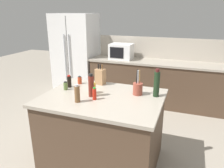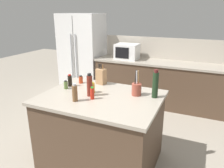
% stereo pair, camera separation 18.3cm
% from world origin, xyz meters
% --- Properties ---
extents(ground_plane, '(14.00, 14.00, 0.00)m').
position_xyz_m(ground_plane, '(0.00, 0.00, 0.00)').
color(ground_plane, gray).
extents(back_counter_run, '(2.81, 0.66, 0.94)m').
position_xyz_m(back_counter_run, '(0.30, 2.20, 0.47)').
color(back_counter_run, '#4C3828').
rests_on(back_counter_run, ground_plane).
extents(wall_backsplash, '(2.77, 0.03, 0.46)m').
position_xyz_m(wall_backsplash, '(0.30, 2.52, 1.17)').
color(wall_backsplash, '#B2A899').
rests_on(wall_backsplash, back_counter_run).
extents(kitchen_island, '(1.47, 1.10, 0.94)m').
position_xyz_m(kitchen_island, '(0.00, 0.00, 0.47)').
color(kitchen_island, '#4C3828').
rests_on(kitchen_island, ground_plane).
extents(refrigerator, '(0.96, 0.75, 1.89)m').
position_xyz_m(refrigerator, '(-1.63, 2.25, 0.94)').
color(refrigerator, white).
rests_on(refrigerator, ground_plane).
extents(microwave, '(0.48, 0.39, 0.33)m').
position_xyz_m(microwave, '(-0.47, 2.20, 1.10)').
color(microwave, white).
rests_on(microwave, back_counter_run).
extents(knife_block, '(0.15, 0.12, 0.29)m').
position_xyz_m(knife_block, '(-0.21, 0.43, 1.05)').
color(knife_block, '#A87C54').
rests_on(knife_block, kitchen_island).
extents(utensil_crock, '(0.12, 0.12, 0.32)m').
position_xyz_m(utensil_crock, '(0.39, 0.21, 1.02)').
color(utensil_crock, brown).
rests_on(utensil_crock, kitchen_island).
extents(vinegar_bottle, '(0.07, 0.07, 0.29)m').
position_xyz_m(vinegar_bottle, '(-0.12, -0.04, 1.07)').
color(vinegar_bottle, maroon).
rests_on(vinegar_bottle, kitchen_island).
extents(wine_bottle, '(0.07, 0.07, 0.35)m').
position_xyz_m(wine_bottle, '(0.62, 0.23, 1.10)').
color(wine_bottle, black).
rests_on(wine_bottle, kitchen_island).
extents(hot_sauce_bottle, '(0.05, 0.05, 0.15)m').
position_xyz_m(hot_sauce_bottle, '(-0.05, -0.12, 1.01)').
color(hot_sauce_bottle, red).
rests_on(hot_sauce_bottle, kitchen_island).
extents(pepper_grinder, '(0.06, 0.06, 0.21)m').
position_xyz_m(pepper_grinder, '(-0.20, -0.26, 1.04)').
color(pepper_grinder, brown).
rests_on(pepper_grinder, kitchen_island).
extents(soy_sauce_bottle, '(0.06, 0.06, 0.17)m').
position_xyz_m(soy_sauce_bottle, '(-0.56, 0.16, 1.02)').
color(soy_sauce_bottle, black).
rests_on(soy_sauce_bottle, kitchen_island).
extents(spice_jar_oregano, '(0.05, 0.05, 0.12)m').
position_xyz_m(spice_jar_oregano, '(-0.55, 0.05, 0.99)').
color(spice_jar_oregano, '#567038').
rests_on(spice_jar_oregano, kitchen_island).
extents(spice_jar_paprika, '(0.06, 0.06, 0.11)m').
position_xyz_m(spice_jar_paprika, '(-0.49, 0.34, 0.99)').
color(spice_jar_paprika, '#B73D1E').
rests_on(spice_jar_paprika, kitchen_island).
extents(honey_jar, '(0.08, 0.08, 0.14)m').
position_xyz_m(honey_jar, '(-0.16, 0.06, 1.01)').
color(honey_jar, gold).
rests_on(honey_jar, kitchen_island).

